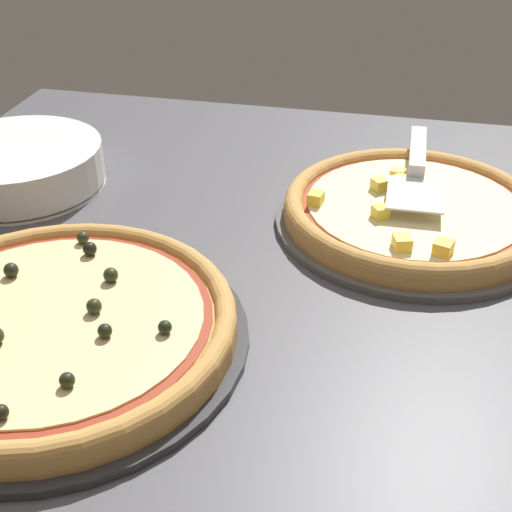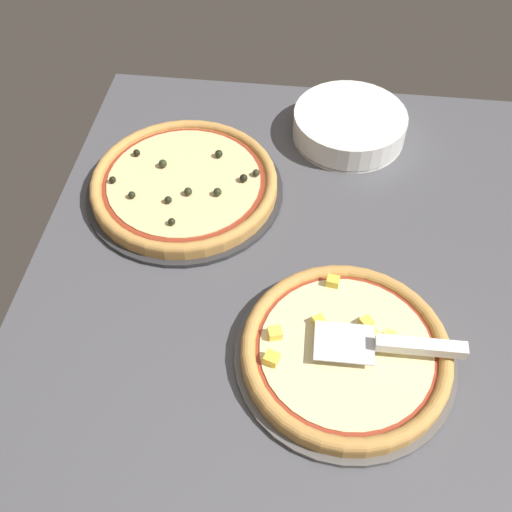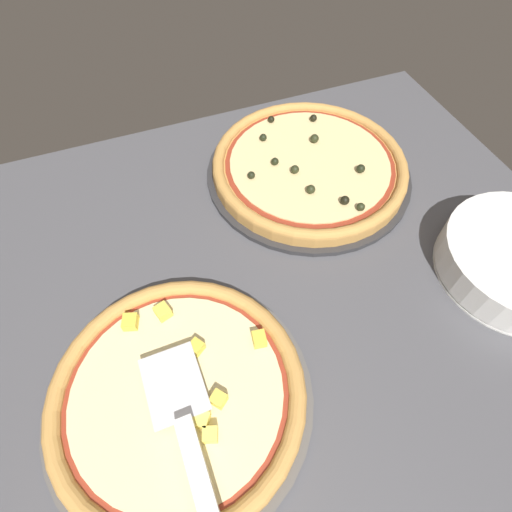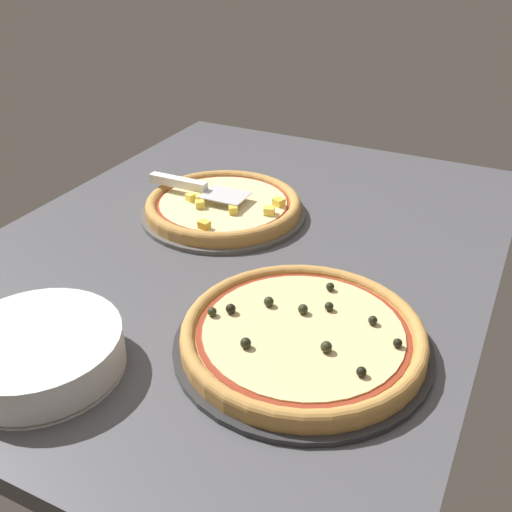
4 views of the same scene
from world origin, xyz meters
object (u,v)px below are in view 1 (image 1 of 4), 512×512
Objects in this scene: pizza_front at (413,209)px; pizza_back at (53,324)px; plate_stack at (18,166)px; serving_spatula at (417,160)px.

pizza_back is (35.67, 34.04, 0.14)cm from pizza_front.
plate_stack is (57.70, 0.66, 0.63)cm from pizza_front.
pizza_front is 9.51cm from serving_spatula.
pizza_front is at bearing -179.34° from plate_stack.
serving_spatula is at bearing -170.50° from plate_stack.
serving_spatula is (0.15, -8.97, 3.15)cm from pizza_front.
plate_stack is at bearing 9.50° from serving_spatula.
pizza_front is at bearing -136.34° from pizza_back.
serving_spatula is (-35.52, -43.00, 3.01)cm from pizza_back.
pizza_back is at bearing 43.66° from pizza_front.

